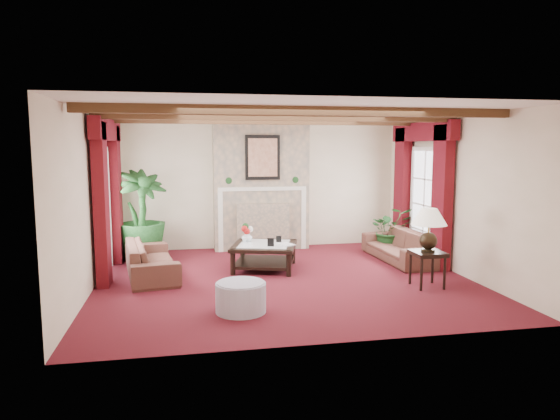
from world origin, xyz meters
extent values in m
plane|color=#450C14|center=(0.00, 0.00, 0.00)|extent=(6.00, 6.00, 0.00)
plane|color=white|center=(0.00, 0.00, 2.70)|extent=(6.00, 6.00, 0.00)
cube|color=beige|center=(0.00, 2.75, 1.35)|extent=(6.00, 0.02, 2.70)
cube|color=beige|center=(-3.00, 0.00, 1.35)|extent=(0.02, 5.50, 2.70)
cube|color=beige|center=(3.00, 0.00, 1.35)|extent=(0.02, 5.50, 2.70)
imported|color=#320D18|center=(-2.17, 0.65, 0.38)|extent=(2.10, 1.15, 0.76)
imported|color=#320D18|center=(2.44, 0.94, 0.38)|extent=(2.00, 0.73, 0.76)
imported|color=black|center=(-2.43, 1.99, 0.49)|extent=(2.51, 2.60, 0.97)
imported|color=black|center=(2.57, 1.68, 0.37)|extent=(1.05, 1.13, 0.74)
cylinder|color=#A8A8BE|center=(-0.89, -1.50, 0.20)|extent=(0.67, 0.67, 0.39)
imported|color=silver|center=(-0.49, 1.02, 0.54)|extent=(0.24, 0.24, 0.19)
imported|color=black|center=(0.04, 0.55, 0.60)|extent=(0.24, 0.18, 0.30)
camera|label=1|loc=(-1.57, -7.86, 2.18)|focal=32.00mm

